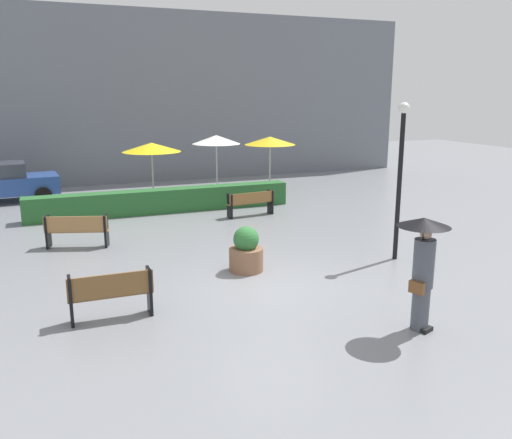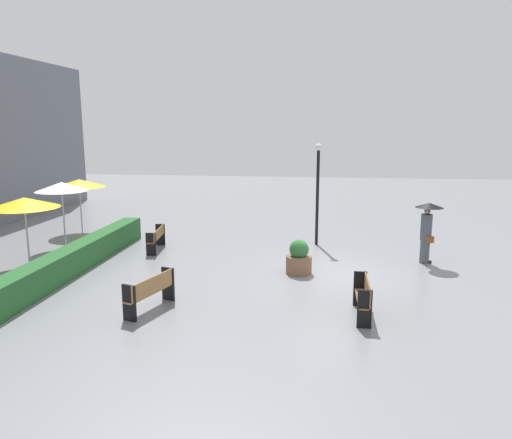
% 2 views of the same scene
% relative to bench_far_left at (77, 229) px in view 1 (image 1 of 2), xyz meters
% --- Properties ---
extents(ground_plane, '(60.00, 60.00, 0.00)m').
position_rel_bench_far_left_xyz_m(ground_plane, '(3.89, -4.76, -0.54)').
color(ground_plane, gray).
extents(bench_far_left, '(1.74, 0.87, 0.92)m').
position_rel_bench_far_left_xyz_m(bench_far_left, '(0.00, 0.00, 0.00)').
color(bench_far_left, '#9E7242').
rests_on(bench_far_left, ground).
extents(bench_near_left, '(1.59, 0.35, 0.94)m').
position_rel_bench_far_left_xyz_m(bench_near_left, '(0.29, -5.39, 0.02)').
color(bench_near_left, brown).
rests_on(bench_near_left, ground).
extents(bench_back_row, '(1.76, 0.55, 0.86)m').
position_rel_bench_far_left_xyz_m(bench_back_row, '(5.97, 1.89, -0.03)').
color(bench_back_row, olive).
rests_on(bench_back_row, ground).
extents(pedestrian_with_umbrella, '(0.93, 0.93, 2.13)m').
position_rel_bench_far_left_xyz_m(pedestrian_with_umbrella, '(5.46, -7.94, 0.81)').
color(pedestrian_with_umbrella, '#4C515B').
rests_on(pedestrian_with_umbrella, ground).
extents(planter_pot, '(0.83, 0.83, 1.12)m').
position_rel_bench_far_left_xyz_m(planter_pot, '(3.70, -3.64, -0.06)').
color(planter_pot, brown).
rests_on(planter_pot, ground).
extents(lamp_post, '(0.28, 0.28, 4.03)m').
position_rel_bench_far_left_xyz_m(lamp_post, '(7.68, -4.17, 1.92)').
color(lamp_post, black).
rests_on(lamp_post, ground).
extents(patio_umbrella_yellow, '(2.26, 2.26, 2.38)m').
position_rel_bench_far_left_xyz_m(patio_umbrella_yellow, '(3.21, 5.41, 1.66)').
color(patio_umbrella_yellow, silver).
rests_on(patio_umbrella_yellow, ground).
extents(patio_umbrella_white, '(1.96, 1.96, 2.58)m').
position_rel_bench_far_left_xyz_m(patio_umbrella_white, '(5.89, 5.57, 1.86)').
color(patio_umbrella_white, silver).
rests_on(patio_umbrella_white, ground).
extents(patio_umbrella_yellow_far, '(2.23, 2.23, 2.40)m').
position_rel_bench_far_left_xyz_m(patio_umbrella_yellow_far, '(8.55, 6.24, 1.68)').
color(patio_umbrella_yellow_far, silver).
rests_on(patio_umbrella_yellow_far, ground).
extents(hedge_strip, '(9.52, 0.70, 0.85)m').
position_rel_bench_far_left_xyz_m(hedge_strip, '(3.21, 3.64, -0.11)').
color(hedge_strip, '#28602D').
rests_on(hedge_strip, ground).
extents(building_facade, '(28.00, 1.20, 8.08)m').
position_rel_bench_far_left_xyz_m(building_facade, '(3.89, 11.24, 3.50)').
color(building_facade, slate).
rests_on(building_facade, ground).
extents(parked_car, '(4.32, 2.24, 1.57)m').
position_rel_bench_far_left_xyz_m(parked_car, '(-2.39, 7.82, 0.27)').
color(parked_car, '#28478C').
rests_on(parked_car, ground).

